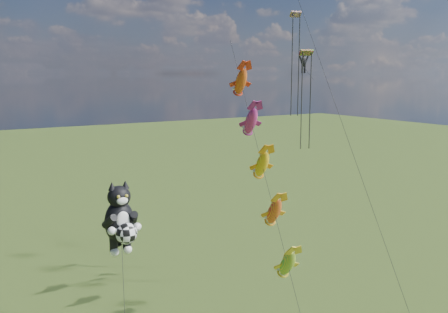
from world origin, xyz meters
TOP-DOWN VIEW (x-y plane):
  - cat_kite_rig at (2.09, 5.59)m, footprint 2.27×4.05m
  - fish_windsock_rig at (12.27, 4.63)m, footprint 3.82×15.58m
  - parafoil_rig at (19.27, 8.46)m, footprint 3.38×17.37m

SIDE VIEW (x-z plane):
  - cat_kite_rig at x=2.09m, z-range 3.26..14.60m
  - fish_windsock_rig at x=12.27m, z-range 1.26..21.90m
  - parafoil_rig at x=19.27m, z-range 6.14..30.77m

